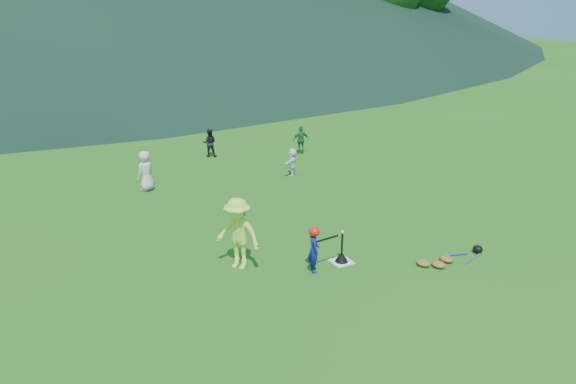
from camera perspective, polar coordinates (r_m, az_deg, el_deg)
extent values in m
plane|color=#1B5714|center=(12.80, 5.44, -7.10)|extent=(120.00, 120.00, 0.00)
cube|color=silver|center=(12.80, 5.45, -7.06)|extent=(0.45, 0.45, 0.02)
sphere|color=white|center=(12.49, 5.55, -4.07)|extent=(0.08, 0.08, 0.08)
imported|color=navy|center=(12.15, 2.63, -5.88)|extent=(0.35, 0.43, 1.02)
imported|color=#BDEF46|center=(12.21, -5.11, -4.25)|extent=(1.09, 1.21, 1.62)
imported|color=silver|center=(17.62, -14.26, 2.10)|extent=(0.72, 0.65, 1.24)
imported|color=black|center=(20.92, -7.97, 4.97)|extent=(0.62, 0.57, 1.04)
imported|color=#206B35|center=(21.08, 1.34, 5.30)|extent=(0.66, 0.38, 1.06)
imported|color=white|center=(18.54, 0.46, 3.07)|extent=(0.82, 0.76, 0.92)
cone|color=black|center=(12.75, 5.46, -6.66)|extent=(0.30, 0.30, 0.18)
cylinder|color=black|center=(12.61, 5.51, -5.27)|extent=(0.04, 0.04, 0.50)
ellipsoid|color=red|center=(11.97, 2.66, -4.03)|extent=(0.24, 0.26, 0.22)
cylinder|color=black|center=(12.21, 3.88, -4.79)|extent=(0.62, 0.06, 0.07)
ellipsoid|color=olive|center=(12.94, 15.05, -7.11)|extent=(0.28, 0.34, 0.13)
ellipsoid|color=olive|center=(13.24, 15.81, -6.55)|extent=(0.28, 0.34, 0.13)
ellipsoid|color=olive|center=(12.92, 13.57, -7.01)|extent=(0.28, 0.34, 0.13)
cylinder|color=silver|center=(13.49, 18.13, -6.46)|extent=(0.71, 0.23, 0.06)
cylinder|color=#263FA5|center=(13.57, 16.48, -6.13)|extent=(0.67, 0.24, 0.05)
ellipsoid|color=black|center=(13.86, 18.71, -5.52)|extent=(0.22, 0.24, 0.19)
cube|color=gray|center=(38.31, -19.07, 10.84)|extent=(70.00, 0.03, 1.20)
cube|color=yellow|center=(38.22, -19.18, 11.78)|extent=(70.00, 0.08, 0.08)
cylinder|color=gray|center=(38.31, -19.07, 10.84)|extent=(0.07, 0.07, 1.30)
cylinder|color=gray|center=(56.13, 19.65, 13.24)|extent=(0.07, 0.07, 1.30)
cylinder|color=#382314|center=(41.73, -24.67, 12.19)|extent=(0.56, 0.56, 3.22)
cylinder|color=#382314|center=(43.83, -18.54, 13.60)|extent=(0.56, 0.56, 3.81)
cylinder|color=#382314|center=(46.37, -12.96, 14.75)|extent=(0.56, 0.56, 4.41)
cylinder|color=#382314|center=(45.22, -5.78, 14.28)|extent=(0.56, 0.56, 3.25)
cylinder|color=#382314|center=(48.60, -1.13, 15.09)|extent=(0.56, 0.56, 3.85)
cylinder|color=#382314|center=(52.26, 2.91, 15.71)|extent=(0.56, 0.56, 4.44)
cylinder|color=#382314|center=(52.57, 9.30, 14.88)|extent=(0.56, 0.56, 3.29)
cylinder|color=#382314|center=(56.74, 12.33, 15.32)|extent=(0.56, 0.56, 3.88)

